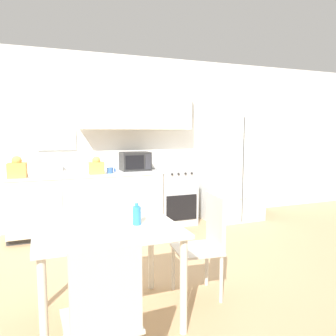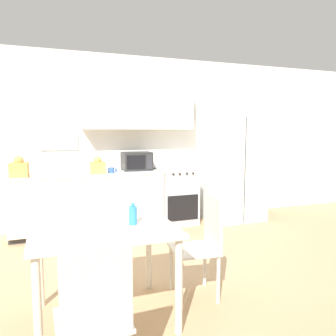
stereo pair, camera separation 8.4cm
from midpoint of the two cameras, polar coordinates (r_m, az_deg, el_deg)
ground_plane at (r=3.76m, az=-2.07°, el=-17.12°), size 12.00×12.00×0.00m
wall_back at (r=5.31m, az=-8.05°, el=5.79°), size 12.00×0.38×2.70m
kitchen_counter at (r=5.04m, az=-13.12°, el=-5.83°), size 2.21×0.63×0.89m
oven_range at (r=5.38m, az=1.84°, el=-4.85°), size 0.59×0.62×0.90m
refrigerator at (r=5.70m, az=11.55°, el=-0.01°), size 0.94×0.80×1.75m
kitchen_sink at (r=4.94m, az=-17.73°, el=-0.88°), size 0.71×0.43×0.22m
microwave at (r=5.20m, az=-5.00°, el=1.20°), size 0.45×0.34×0.29m
coffee_mug at (r=4.89m, az=-9.26°, el=-0.38°), size 0.13×0.09×0.08m
grocery_bag_0 at (r=4.79m, az=-24.06°, el=-0.03°), size 0.25×0.22×0.29m
grocery_bag_1 at (r=4.84m, az=-11.65°, el=0.28°), size 0.22×0.19×0.26m
dining_table at (r=2.66m, az=-10.27°, el=-12.17°), size 1.09×0.88×0.77m
dining_chair_near at (r=1.95m, az=-11.35°, el=-23.49°), size 0.42×0.42×0.93m
dining_chair_side at (r=3.06m, az=7.13°, el=-12.06°), size 0.44×0.44×0.93m
drink_bottle at (r=2.63m, az=-5.22°, el=-8.08°), size 0.07×0.07×0.20m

